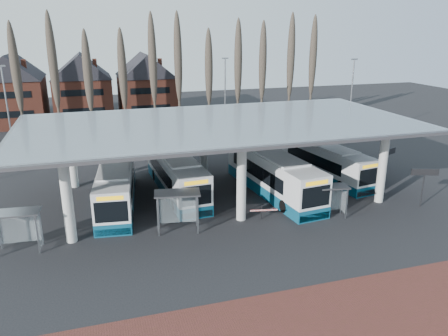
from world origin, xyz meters
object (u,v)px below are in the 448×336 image
object	(u,v)px
bus_1	(176,174)
shelter_2	(329,194)
bus_2	(272,174)
shelter_1	(177,202)
bus_0	(117,185)
shelter_0	(17,222)
bus_3	(325,162)

from	to	relation	value
bus_1	shelter_2	distance (m)	13.14
bus_2	shelter_2	xyz separation A→B (m)	(2.16, -5.77, 0.12)
bus_2	shelter_1	distance (m)	10.41
bus_1	bus_0	bearing A→B (deg)	-168.73
bus_2	shelter_1	size ratio (longest dim) A/B	3.89
shelter_0	shelter_2	world-z (taller)	shelter_0
shelter_0	shelter_2	xyz separation A→B (m)	(21.65, -1.06, -0.18)
shelter_2	shelter_1	bearing A→B (deg)	-174.38
bus_2	shelter_1	xyz separation A→B (m)	(-9.21, -4.82, 0.44)
bus_1	shelter_1	xyz separation A→B (m)	(-1.35, -7.54, 0.51)
shelter_1	shelter_2	distance (m)	11.41
bus_3	bus_0	bearing A→B (deg)	174.27
shelter_2	bus_2	bearing A→B (deg)	120.89
bus_3	shelter_2	bearing A→B (deg)	-126.57
bus_2	bus_3	bearing A→B (deg)	14.88
bus_0	shelter_2	world-z (taller)	bus_0
bus_0	shelter_0	distance (m)	8.95
bus_1	shelter_2	bearing A→B (deg)	-43.47
bus_0	shelter_1	size ratio (longest dim) A/B	3.64
bus_1	bus_3	distance (m)	14.35
shelter_0	shelter_1	size ratio (longest dim) A/B	0.91
bus_3	shelter_2	world-z (taller)	bus_3
bus_0	bus_3	size ratio (longest dim) A/B	1.04
bus_2	shelter_0	bearing A→B (deg)	-172.34
bus_3	shelter_1	distance (m)	17.32
bus_0	bus_2	distance (m)	13.04
bus_1	bus_2	xyz separation A→B (m)	(7.87, -2.71, 0.07)
bus_2	shelter_1	world-z (taller)	bus_2
shelter_0	bus_3	bearing A→B (deg)	20.19
bus_0	bus_2	xyz separation A→B (m)	(12.97, -1.40, 0.11)
bus_0	bus_1	size ratio (longest dim) A/B	0.98
shelter_2	bus_1	bearing A→B (deg)	150.14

